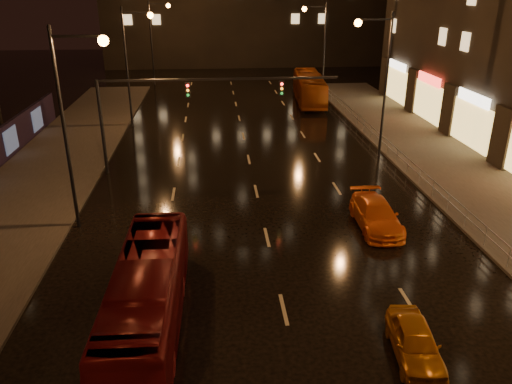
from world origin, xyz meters
TOP-DOWN VIEW (x-y plane):
  - ground at (0.00, 20.00)m, footprint 140.00×140.00m
  - sidewalk_left at (-13.50, 15.00)m, footprint 7.00×70.00m
  - sidewalk_right at (13.50, 15.00)m, footprint 7.00×70.00m
  - traffic_signal at (-5.06, 20.00)m, footprint 15.31×0.32m
  - railing_right at (10.20, 18.00)m, footprint 0.05×56.00m
  - bus_red at (-5.04, 3.42)m, footprint 2.48×9.75m
  - bus_curb at (7.79, 40.17)m, footprint 3.48×11.14m
  - taxi_near at (4.00, 1.00)m, footprint 1.82×3.69m
  - taxi_far at (5.71, 10.63)m, footprint 2.06×4.85m

SIDE VIEW (x-z plane):
  - ground at x=0.00m, z-range 0.00..0.00m
  - sidewalk_left at x=-13.50m, z-range 0.00..0.15m
  - sidewalk_right at x=13.50m, z-range 0.00..0.15m
  - taxi_near at x=4.00m, z-range 0.00..1.21m
  - taxi_far at x=5.71m, z-range 0.00..1.40m
  - railing_right at x=10.20m, z-range 0.40..1.40m
  - bus_red at x=-5.04m, z-range 0.00..2.70m
  - bus_curb at x=7.79m, z-range 0.00..3.05m
  - traffic_signal at x=-5.06m, z-range 1.64..7.84m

